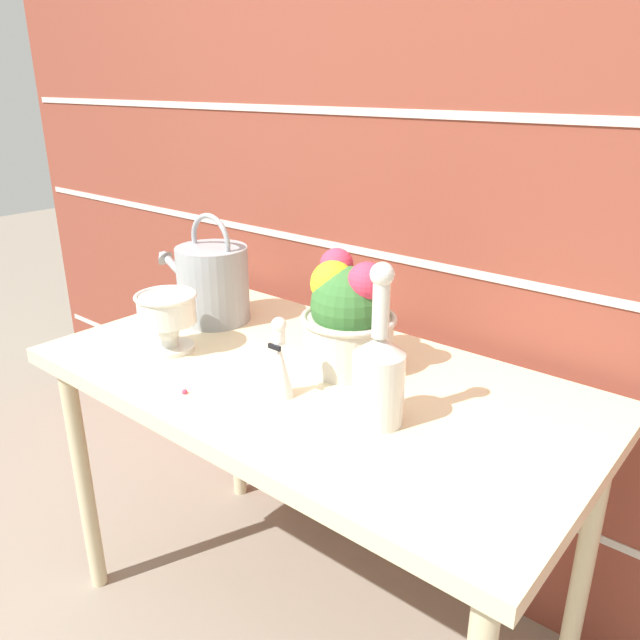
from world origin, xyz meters
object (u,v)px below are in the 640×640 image
at_px(watering_can, 212,282).
at_px(figurine_vase, 280,365).
at_px(crystal_pedestal_bowl, 167,314).
at_px(glass_decanter, 379,372).
at_px(flower_planter, 348,316).

height_order(watering_can, figurine_vase, watering_can).
xyz_separation_m(watering_can, crystal_pedestal_bowl, (0.07, -0.21, -0.01)).
relative_size(crystal_pedestal_bowl, glass_decanter, 0.47).
xyz_separation_m(watering_can, figurine_vase, (0.44, -0.21, -0.04)).
bearing_deg(crystal_pedestal_bowl, figurine_vase, -0.12).
bearing_deg(flower_planter, glass_decanter, -39.55).
xyz_separation_m(watering_can, flower_planter, (0.46, -0.00, 0.02)).
bearing_deg(glass_decanter, watering_can, 165.84).
height_order(crystal_pedestal_bowl, flower_planter, flower_planter).
bearing_deg(flower_planter, watering_can, 179.63).
distance_m(crystal_pedestal_bowl, flower_planter, 0.44).
distance_m(glass_decanter, figurine_vase, 0.22).
relative_size(crystal_pedestal_bowl, figurine_vase, 0.85).
height_order(watering_can, glass_decanter, glass_decanter).
bearing_deg(figurine_vase, flower_planter, 85.27).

